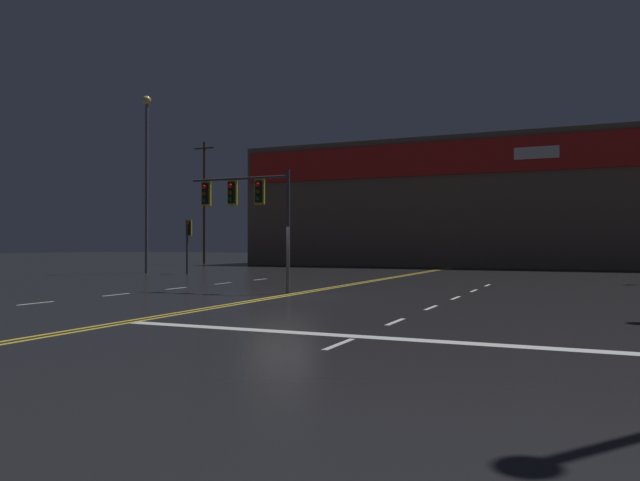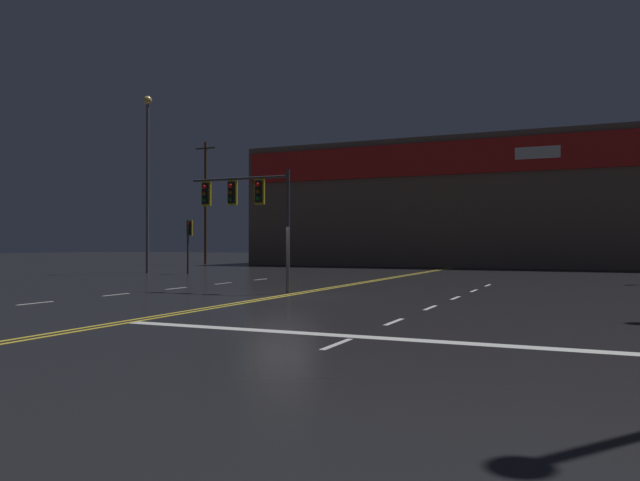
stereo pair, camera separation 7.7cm
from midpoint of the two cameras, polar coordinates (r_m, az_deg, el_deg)
ground_plane at (r=22.21m, az=-3.72°, el=-5.12°), size 200.00×200.00×0.00m
road_markings at (r=20.13m, az=-2.78°, el=-5.60°), size 17.30×60.00×0.01m
traffic_signal_median at (r=24.36m, az=-7.08°, el=3.80°), size 4.31×0.36×4.66m
traffic_signal_corner_northwest at (r=39.70m, az=-12.02°, el=0.56°), size 0.42×0.36×3.37m
streetlight_near_right at (r=41.92m, az=-15.62°, el=6.86°), size 0.56×0.56×11.41m
building_backdrop at (r=54.88m, az=12.86°, el=3.22°), size 36.61×10.23×10.48m
utility_pole_row at (r=50.98m, az=10.97°, el=3.76°), size 48.07×0.26×11.55m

